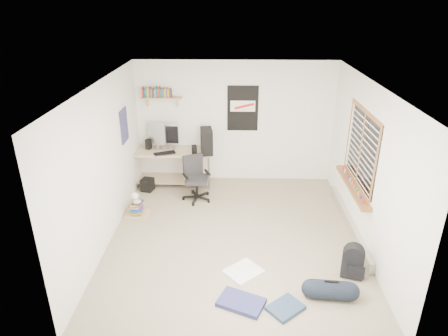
{
  "coord_description": "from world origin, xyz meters",
  "views": [
    {
      "loc": [
        -0.01,
        -5.57,
        3.66
      ],
      "look_at": [
        -0.17,
        0.36,
        1.06
      ],
      "focal_mm": 32.0,
      "sensor_mm": 36.0,
      "label": 1
    }
  ],
  "objects_px": {
    "desk": "(172,166)",
    "office_chair": "(196,176)",
    "backpack": "(352,264)",
    "book_stack": "(137,207)",
    "duffel_bag": "(330,289)"
  },
  "relations": [
    {
      "from": "backpack",
      "to": "duffel_bag",
      "type": "xyz_separation_m",
      "value": [
        -0.4,
        -0.47,
        -0.06
      ]
    },
    {
      "from": "desk",
      "to": "office_chair",
      "type": "bearing_deg",
      "value": -71.09
    },
    {
      "from": "book_stack",
      "to": "duffel_bag",
      "type": "bearing_deg",
      "value": -34.72
    },
    {
      "from": "backpack",
      "to": "book_stack",
      "type": "relative_size",
      "value": 0.95
    },
    {
      "from": "backpack",
      "to": "duffel_bag",
      "type": "bearing_deg",
      "value": -113.77
    },
    {
      "from": "backpack",
      "to": "book_stack",
      "type": "xyz_separation_m",
      "value": [
        -3.41,
        1.62,
        -0.05
      ]
    },
    {
      "from": "office_chair",
      "to": "book_stack",
      "type": "height_order",
      "value": "office_chair"
    },
    {
      "from": "book_stack",
      "to": "office_chair",
      "type": "bearing_deg",
      "value": 30.44
    },
    {
      "from": "book_stack",
      "to": "backpack",
      "type": "bearing_deg",
      "value": -25.36
    },
    {
      "from": "duffel_bag",
      "to": "backpack",
      "type": "bearing_deg",
      "value": 54.58
    },
    {
      "from": "backpack",
      "to": "desk",
      "type": "bearing_deg",
      "value": 151.74
    },
    {
      "from": "desk",
      "to": "office_chair",
      "type": "relative_size",
      "value": 1.94
    },
    {
      "from": "office_chair",
      "to": "desk",
      "type": "bearing_deg",
      "value": 103.01
    },
    {
      "from": "backpack",
      "to": "book_stack",
      "type": "bearing_deg",
      "value": 171.37
    },
    {
      "from": "desk",
      "to": "book_stack",
      "type": "bearing_deg",
      "value": -127.78
    }
  ]
}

